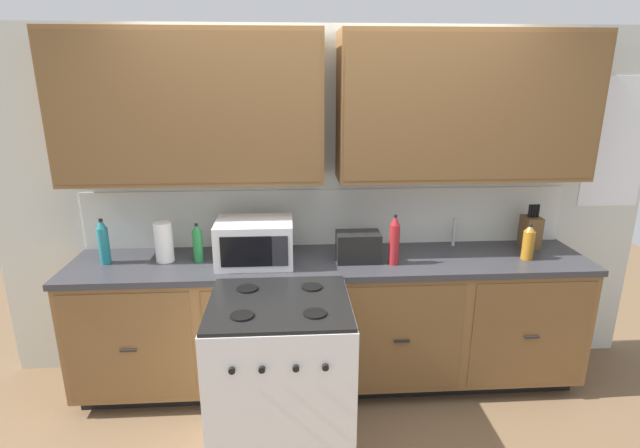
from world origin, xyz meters
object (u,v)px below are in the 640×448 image
stove_range (281,378)px  bottle_teal (104,242)px  microwave (255,242)px  bottle_red (394,240)px  bottle_green (198,243)px  bottle_amber (528,242)px  paper_towel_roll (164,242)px  toaster (358,247)px  knife_block (531,231)px

stove_range → bottle_teal: 1.42m
microwave → bottle_teal: 0.96m
bottle_red → bottle_green: (-1.25, 0.13, -0.03)m
microwave → bottle_green: (-0.37, 0.05, -0.02)m
microwave → bottle_amber: 1.77m
paper_towel_roll → stove_range: bearing=-41.7°
toaster → bottle_teal: (-1.62, 0.05, 0.05)m
toaster → knife_block: knife_block is taller
bottle_green → bottle_teal: bearing=-180.0°
microwave → bottle_red: bottle_red is taller
microwave → knife_block: knife_block is taller
toaster → paper_towel_roll: 1.25m
knife_block → bottle_red: bearing=-165.7°
bottle_red → bottle_teal: size_ratio=1.10×
paper_towel_roll → bottle_red: size_ratio=0.80×
microwave → bottle_green: 0.37m
stove_range → toaster: (0.50, 0.59, 0.56)m
microwave → paper_towel_roll: microwave is taller
toaster → bottle_red: bottle_red is taller
bottle_red → stove_range: bearing=-144.1°
microwave → bottle_red: 0.88m
bottle_red → bottle_amber: 0.89m
paper_towel_roll → bottle_green: size_ratio=1.02×
bottle_red → bottle_teal: bottle_red is taller
paper_towel_roll → bottle_red: bearing=-5.7°
microwave → paper_towel_roll: size_ratio=1.85×
paper_towel_roll → bottle_green: (0.22, -0.02, -0.01)m
bottle_teal → bottle_amber: 2.72m
toaster → bottle_teal: bearing=178.1°
stove_range → bottle_green: bearing=129.4°
knife_block → bottle_teal: size_ratio=1.05×
bottle_teal → paper_towel_roll: bearing=2.9°
bottle_red → microwave: bearing=174.9°
microwave → toaster: bearing=-0.5°
knife_block → paper_towel_roll: 2.48m
bottle_green → stove_range: bearing=-50.6°
stove_range → toaster: bearing=49.8°
microwave → toaster: 0.66m
bottle_teal → bottle_amber: bottle_teal is taller
stove_range → bottle_red: (0.72, 0.52, 0.62)m
bottle_green → paper_towel_roll: bearing=175.1°
stove_range → bottle_red: 1.08m
microwave → toaster: microwave is taller
microwave → knife_block: bearing=5.4°
toaster → bottle_teal: 1.62m
paper_towel_roll → microwave: bearing=-6.5°
knife_block → bottle_red: bottle_red is taller
stove_range → bottle_amber: bearing=18.9°
paper_towel_roll → bottle_teal: size_ratio=0.88×
paper_towel_roll → bottle_amber: paper_towel_roll is taller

